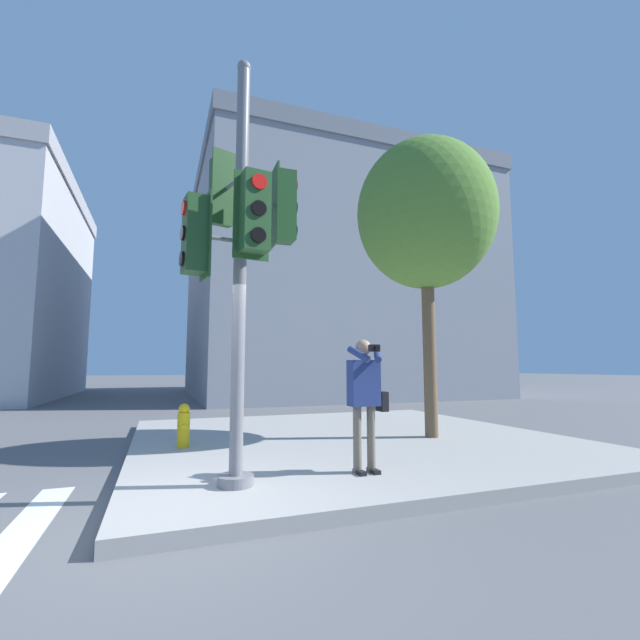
{
  "coord_description": "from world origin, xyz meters",
  "views": [
    {
      "loc": [
        -0.08,
        -4.42,
        1.52
      ],
      "look_at": [
        1.8,
        0.6,
        2.11
      ],
      "focal_mm": 24.0,
      "sensor_mm": 36.0,
      "label": 1
    }
  ],
  "objects_px": {
    "person_photographer": "(365,392)",
    "street_tree": "(426,215)",
    "traffic_signal_pole": "(240,234)",
    "fire_hydrant": "(184,426)"
  },
  "relations": [
    {
      "from": "person_photographer",
      "to": "street_tree",
      "type": "height_order",
      "value": "street_tree"
    },
    {
      "from": "traffic_signal_pole",
      "to": "fire_hydrant",
      "type": "distance_m",
      "value": 3.77
    },
    {
      "from": "person_photographer",
      "to": "street_tree",
      "type": "relative_size",
      "value": 0.28
    },
    {
      "from": "traffic_signal_pole",
      "to": "person_photographer",
      "type": "height_order",
      "value": "traffic_signal_pole"
    },
    {
      "from": "fire_hydrant",
      "to": "person_photographer",
      "type": "bearing_deg",
      "value": -51.21
    },
    {
      "from": "traffic_signal_pole",
      "to": "fire_hydrant",
      "type": "relative_size",
      "value": 7.16
    },
    {
      "from": "fire_hydrant",
      "to": "traffic_signal_pole",
      "type": "bearing_deg",
      "value": -80.97
    },
    {
      "from": "street_tree",
      "to": "fire_hydrant",
      "type": "height_order",
      "value": "street_tree"
    },
    {
      "from": "person_photographer",
      "to": "street_tree",
      "type": "distance_m",
      "value": 4.72
    },
    {
      "from": "traffic_signal_pole",
      "to": "street_tree",
      "type": "bearing_deg",
      "value": 27.04
    }
  ]
}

